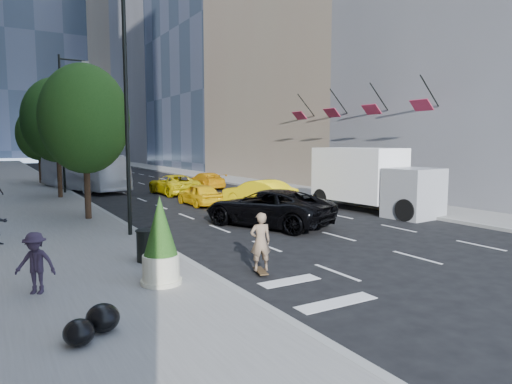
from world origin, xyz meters
TOP-DOWN VIEW (x-y plane):
  - ground at (0.00, 0.00)m, footprint 160.00×160.00m
  - sidewalk_left at (-9.00, 30.00)m, footprint 6.00×120.00m
  - sidewalk_right at (10.00, 30.00)m, footprint 4.00×120.00m
  - tower_right_far at (22.00, 98.00)m, footprint 20.00×24.00m
  - lamp_near at (-6.32, 4.00)m, footprint 2.13×0.22m
  - lamp_far at (-6.32, 22.00)m, footprint 2.13×0.22m
  - tree_near at (-7.20, 9.00)m, footprint 4.20×4.20m
  - tree_mid at (-7.20, 19.00)m, footprint 4.50×4.50m
  - tree_far at (-7.20, 32.00)m, footprint 3.90×3.90m
  - traffic_signal at (-6.40, 40.00)m, footprint 2.48×0.53m
  - facade_flags at (10.64, 10.00)m, footprint 1.85×13.30m
  - skateboarder at (-4.55, -3.00)m, footprint 0.71×0.56m
  - black_sedan_lincoln at (-0.26, 3.49)m, footprint 5.12×6.81m
  - black_sedan_mercedes at (1.24, 5.26)m, footprint 2.54×5.33m
  - taxi_a at (-0.22, 11.50)m, footprint 1.64×3.99m
  - taxi_b at (2.76, 9.43)m, footprint 3.12×5.14m
  - taxi_c at (0.50, 18.00)m, footprint 2.64×5.40m
  - taxi_d at (4.20, 20.50)m, footprint 2.02×4.75m
  - city_bus at (-4.80, 24.33)m, footprint 5.34×11.14m
  - box_truck at (7.17, 4.43)m, footprint 3.28×7.60m
  - pedestrian_c at (-10.43, -2.05)m, footprint 1.15×1.00m
  - trash_can at (-7.15, -0.42)m, footprint 0.64×0.64m
  - planter_shrub at (-7.51, -2.84)m, footprint 0.97×0.97m
  - garbage_bags at (-9.72, -5.39)m, footprint 1.13×1.09m

SIDE VIEW (x-z plane):
  - ground at x=0.00m, z-range 0.00..0.00m
  - sidewalk_left at x=-9.00m, z-range 0.00..0.15m
  - sidewalk_right at x=10.00m, z-range 0.00..0.15m
  - garbage_bags at x=-9.72m, z-range 0.14..0.69m
  - trash_can at x=-7.15m, z-range 0.15..1.11m
  - taxi_a at x=-0.22m, z-range 0.00..1.35m
  - taxi_d at x=4.20m, z-range 0.00..1.36m
  - taxi_c at x=0.50m, z-range 0.00..1.48m
  - black_sedan_mercedes at x=1.24m, z-range 0.00..1.50m
  - taxi_b at x=2.76m, z-range 0.00..1.60m
  - black_sedan_lincoln at x=-0.26m, z-range 0.00..1.72m
  - skateboarder at x=-4.55m, z-range 0.00..1.72m
  - pedestrian_c at x=-10.43m, z-range 0.15..1.69m
  - planter_shrub at x=-7.51m, z-range 0.09..2.43m
  - city_bus at x=-4.80m, z-range 0.00..3.02m
  - box_truck at x=7.17m, z-range 0.03..3.57m
  - traffic_signal at x=-6.40m, z-range 1.63..6.83m
  - tree_far at x=-7.20m, z-range 1.16..8.09m
  - tree_near at x=-7.20m, z-range 1.24..8.70m
  - tree_mid at x=-7.20m, z-range 1.32..9.31m
  - lamp_near at x=-6.32m, z-range 0.81..10.81m
  - lamp_far at x=-6.32m, z-range 0.81..10.81m
  - facade_flags at x=10.64m, z-range 5.16..7.21m
  - tower_right_far at x=22.00m, z-range 0.00..50.00m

